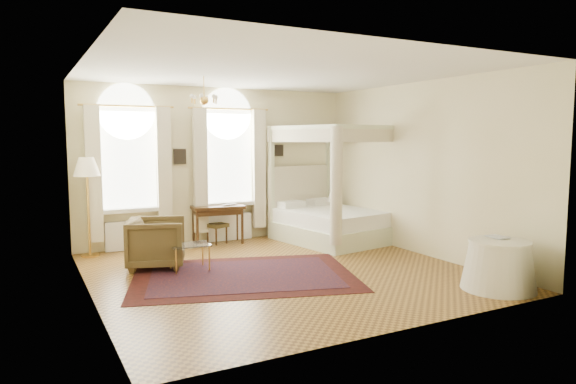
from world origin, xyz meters
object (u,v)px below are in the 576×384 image
at_px(stool, 217,227).
at_px(armchair, 157,243).
at_px(nightstand, 336,222).
at_px(side_table, 499,265).
at_px(canopy_bed, 332,215).
at_px(writing_desk, 218,211).
at_px(floor_lamp, 87,172).
at_px(coffee_table, 190,247).

bearing_deg(stool, armchair, -138.21).
relative_size(nightstand, side_table, 0.52).
distance_m(nightstand, stool, 2.87).
distance_m(stool, armchair, 2.17).
relative_size(canopy_bed, writing_desk, 2.25).
bearing_deg(nightstand, side_table, -93.68).
distance_m(writing_desk, floor_lamp, 2.72).
bearing_deg(canopy_bed, stool, 157.85).
height_order(stool, coffee_table, coffee_table).
xyz_separation_m(floor_lamp, side_table, (5.09, -5.09, -1.24)).
relative_size(writing_desk, coffee_table, 1.73).
distance_m(nightstand, side_table, 4.86).
relative_size(stool, floor_lamp, 0.26).
relative_size(armchair, floor_lamp, 0.51).
height_order(armchair, side_table, armchair).
relative_size(nightstand, armchair, 0.59).
relative_size(stool, armchair, 0.50).
xyz_separation_m(canopy_bed, side_table, (0.26, -4.15, -0.21)).
distance_m(writing_desk, stool, 0.34).
distance_m(stool, coffee_table, 2.22).
bearing_deg(armchair, writing_desk, -29.93).
distance_m(canopy_bed, floor_lamp, 5.03).
distance_m(nightstand, armchair, 4.64).
bearing_deg(canopy_bed, coffee_table, -164.50).
xyz_separation_m(canopy_bed, nightstand, (0.57, 0.69, -0.29)).
height_order(canopy_bed, floor_lamp, canopy_bed).
height_order(canopy_bed, writing_desk, canopy_bed).
bearing_deg(canopy_bed, side_table, -86.42).
bearing_deg(armchair, nightstand, -56.25).
bearing_deg(floor_lamp, writing_desk, -0.00).
xyz_separation_m(coffee_table, floor_lamp, (-1.37, 1.89, 1.20)).
bearing_deg(stool, nightstand, -4.73).
distance_m(canopy_bed, writing_desk, 2.45).
xyz_separation_m(armchair, coffee_table, (0.45, -0.44, -0.03)).
distance_m(canopy_bed, armchair, 3.94).
bearing_deg(nightstand, floor_lamp, 177.49).
xyz_separation_m(writing_desk, floor_lamp, (-2.56, 0.00, 0.91)).
height_order(writing_desk, armchair, armchair).
bearing_deg(writing_desk, armchair, -138.56).
xyz_separation_m(armchair, side_table, (4.17, -3.64, -0.07)).
bearing_deg(side_table, floor_lamp, 135.02).
relative_size(writing_desk, stool, 2.39).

